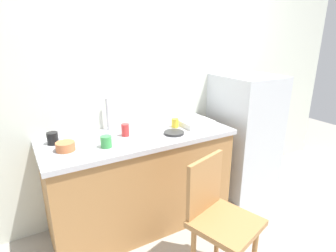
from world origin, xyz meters
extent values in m
plane|color=#9E998E|center=(0.00, 0.00, 0.00)|extent=(8.00, 8.00, 0.00)
cube|color=silver|center=(0.00, 1.00, 1.23)|extent=(4.80, 0.10, 2.45)
cube|color=#A87542|center=(-0.41, 0.65, 0.41)|extent=(1.56, 0.60, 0.82)
cube|color=#B7B7BC|center=(-0.41, 0.65, 0.84)|extent=(1.60, 0.64, 0.04)
cylinder|color=#B7B7BC|center=(-0.59, 0.90, 1.00)|extent=(0.02, 0.02, 0.28)
cube|color=silver|center=(0.80, 0.65, 0.63)|extent=(0.56, 0.61, 1.27)
cylinder|color=#A87542|center=(0.00, -0.32, 0.23)|extent=(0.04, 0.04, 0.45)
cylinder|color=#A87542|center=(-0.09, -0.04, 0.23)|extent=(0.04, 0.04, 0.45)
cube|color=#A87542|center=(-0.19, -0.22, 0.47)|extent=(0.50, 0.50, 0.04)
cube|color=#A87542|center=(-0.24, -0.05, 0.69)|extent=(0.35, 0.13, 0.40)
cube|color=white|center=(0.15, 0.60, 0.88)|extent=(0.28, 0.20, 0.05)
cylinder|color=#C67042|center=(-1.00, 0.62, 0.89)|extent=(0.14, 0.14, 0.06)
cylinder|color=#2D2D2D|center=(-0.14, 0.52, 0.87)|extent=(0.17, 0.17, 0.02)
cylinder|color=red|center=(-0.51, 0.68, 0.91)|extent=(0.06, 0.06, 0.10)
cylinder|color=yellow|center=(-0.04, 0.67, 0.90)|extent=(0.07, 0.07, 0.08)
cylinder|color=black|center=(-1.06, 0.79, 0.90)|extent=(0.08, 0.08, 0.09)
cylinder|color=green|center=(-0.73, 0.53, 0.90)|extent=(0.08, 0.08, 0.09)
camera|label=1|loc=(-1.29, -1.36, 1.66)|focal=29.65mm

